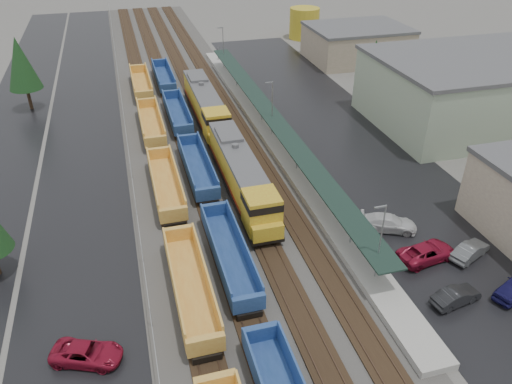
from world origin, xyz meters
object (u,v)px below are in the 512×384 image
at_px(well_string_yellow, 176,227).
at_px(parked_car_east_c, 388,223).
at_px(well_string_blue, 211,205).
at_px(parked_car_east_b, 427,252).
at_px(parked_car_east_e, 470,251).
at_px(locomotive_lead, 242,176).
at_px(storage_tank, 304,23).
at_px(parked_car_west_c, 87,353).
at_px(locomotive_trail, 206,106).
at_px(parked_car_east_a, 456,296).

height_order(well_string_yellow, parked_car_east_c, well_string_yellow).
bearing_deg(well_string_blue, parked_car_east_c, -24.18).
relative_size(parked_car_east_b, parked_car_east_e, 1.26).
height_order(locomotive_lead, parked_car_east_b, locomotive_lead).
height_order(well_string_blue, parked_car_east_b, well_string_blue).
relative_size(locomotive_lead, storage_tank, 3.30).
bearing_deg(parked_car_east_e, parked_car_west_c, 71.12).
bearing_deg(locomotive_lead, well_string_blue, -146.47).
relative_size(well_string_blue, parked_car_east_c, 17.73).
distance_m(locomotive_lead, parked_car_east_b, 20.39).
relative_size(parked_car_west_c, parked_car_east_b, 0.91).
bearing_deg(storage_tank, locomotive_lead, -115.92).
xyz_separation_m(well_string_blue, parked_car_west_c, (-12.26, -16.09, -0.49)).
bearing_deg(parked_car_east_e, locomotive_trail, 1.83).
bearing_deg(parked_car_east_e, parked_car_east_b, 54.57).
height_order(locomotive_trail, parked_car_west_c, locomotive_trail).
height_order(well_string_blue, parked_car_east_c, well_string_blue).
bearing_deg(well_string_blue, parked_car_east_b, -35.43).
bearing_deg(parked_car_east_a, well_string_blue, 32.23).
height_order(well_string_yellow, well_string_blue, well_string_yellow).
distance_m(well_string_blue, parked_car_east_c, 18.00).
relative_size(parked_car_west_c, parked_car_east_c, 0.92).
bearing_deg(parked_car_west_c, locomotive_lead, -19.07).
bearing_deg(locomotive_trail, parked_car_west_c, -112.26).
bearing_deg(locomotive_trail, well_string_blue, -99.60).
bearing_deg(locomotive_lead, parked_car_east_c, -38.91).
height_order(well_string_blue, parked_car_west_c, well_string_blue).
xyz_separation_m(locomotive_lead, parked_car_east_a, (12.73, -20.78, -1.86)).
relative_size(storage_tank, parked_car_west_c, 1.28).
height_order(storage_tank, parked_car_east_c, storage_tank).
relative_size(well_string_yellow, parked_car_west_c, 19.48).
xyz_separation_m(well_string_blue, parked_car_east_a, (16.73, -18.13, -0.48)).
bearing_deg(parked_car_east_c, well_string_blue, 90.18).
bearing_deg(well_string_blue, parked_car_west_c, -127.32).
bearing_deg(parked_car_east_a, locomotive_trail, 6.48).
relative_size(locomotive_trail, parked_car_east_b, 3.85).
height_order(parked_car_east_a, parked_car_east_b, parked_car_east_b).
xyz_separation_m(parked_car_west_c, parked_car_east_e, (33.80, 2.76, 0.02)).
height_order(well_string_yellow, storage_tank, storage_tank).
height_order(storage_tank, parked_car_east_e, storage_tank).
bearing_deg(storage_tank, well_string_blue, -117.85).
height_order(well_string_yellow, parked_car_east_b, well_string_yellow).
relative_size(locomotive_trail, well_string_yellow, 0.22).
height_order(locomotive_trail, parked_car_east_a, locomotive_trail).
bearing_deg(parked_car_west_c, parked_car_east_b, -61.22).
xyz_separation_m(locomotive_trail, well_string_blue, (-4.00, -23.65, -1.38)).
bearing_deg(storage_tank, parked_car_east_e, -99.06).
xyz_separation_m(locomotive_trail, parked_car_east_e, (17.54, -36.97, -1.85)).
height_order(parked_car_east_c, parked_car_east_e, parked_car_east_c).
height_order(locomotive_trail, parked_car_east_b, locomotive_trail).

